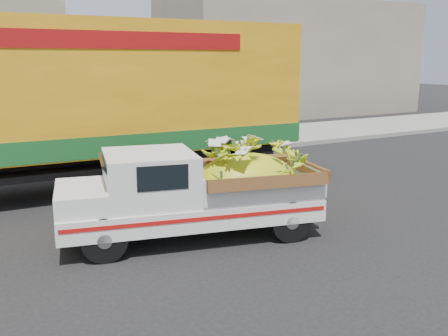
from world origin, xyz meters
TOP-DOWN VIEW (x-y plane):
  - ground at (0.00, 0.00)m, footprint 100.00×100.00m
  - curb at (0.00, 7.20)m, footprint 60.00×0.25m
  - sidewalk at (0.00, 9.30)m, footprint 60.00×4.00m
  - building_right at (14.00, 16.20)m, footprint 14.00×6.00m
  - pickup_truck at (0.61, 0.72)m, footprint 4.52×2.48m
  - semi_trailer at (-1.32, 4.75)m, footprint 12.03×2.95m

SIDE VIEW (x-z plane):
  - ground at x=0.00m, z-range 0.00..0.00m
  - sidewalk at x=0.00m, z-range 0.00..0.14m
  - curb at x=0.00m, z-range 0.00..0.15m
  - pickup_truck at x=0.61m, z-range 0.06..1.56m
  - semi_trailer at x=-1.32m, z-range 0.22..4.02m
  - building_right at x=14.00m, z-range 0.00..6.00m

